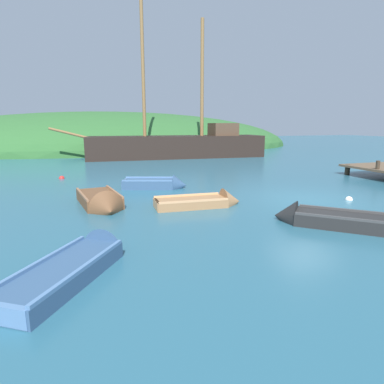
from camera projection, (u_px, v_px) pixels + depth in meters
name	position (u px, v px, depth m)	size (l,w,h in m)	color
ground_plane	(307.00, 199.00, 13.05)	(120.00, 120.00, 0.00)	#285B70
shore_hill	(109.00, 147.00, 42.16)	(48.96, 26.90, 8.84)	#2D602D
sailing_ship	(178.00, 149.00, 29.04)	(18.13, 4.30, 13.45)	black
rowboat_center	(205.00, 203.00, 12.00)	(3.24, 1.26, 1.03)	#9E7047
rowboat_outer_right	(323.00, 221.00, 9.75)	(3.08, 3.00, 1.04)	black
rowboat_portside	(158.00, 185.00, 15.30)	(3.08, 1.92, 0.99)	#335175
rowboat_outer_left	(80.00, 265.00, 6.72)	(2.85, 3.52, 0.98)	#335175
rowboat_near_dock	(102.00, 203.00, 11.81)	(1.63, 3.27, 1.19)	brown
buoy_white	(349.00, 200.00, 12.95)	(0.28, 0.28, 0.28)	white
buoy_red	(62.00, 179.00, 18.00)	(0.30, 0.30, 0.30)	red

